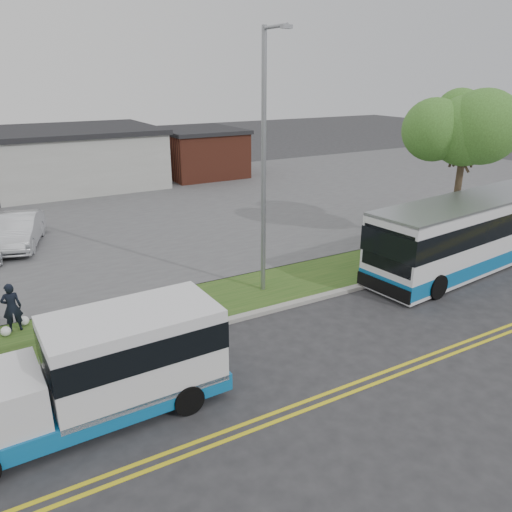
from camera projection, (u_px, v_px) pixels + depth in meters
ground at (227, 341)px, 16.02m from camera, size 140.00×140.00×0.00m
lane_line_north at (293, 406)px, 12.88m from camera, size 70.00×0.12×0.01m
lane_line_south at (300, 412)px, 12.64m from camera, size 70.00×0.12×0.01m
curb at (212, 325)px, 16.90m from camera, size 80.00×0.30×0.15m
verge at (192, 305)px, 18.37m from camera, size 80.00×3.30×0.10m
parking_lot at (100, 216)px, 29.87m from camera, size 80.00×25.00×0.10m
brick_wing at (199, 152)px, 41.45m from camera, size 6.30×7.30×3.90m
tree_east at (468, 117)px, 22.87m from camera, size 5.20×5.20×8.33m
streetlight_near at (265, 158)px, 17.85m from camera, size 0.35×1.53×9.50m
shuttle_bus at (108, 364)px, 12.18m from camera, size 6.88×2.47×2.61m
transit_bus at (471, 233)px, 21.65m from camera, size 11.46×3.82×3.12m
pedestrian at (12, 307)px, 16.20m from camera, size 0.63×0.43×1.67m
parked_car_a at (19, 230)px, 24.30m from camera, size 2.95×5.14×1.60m
grocery_bag_left at (6, 331)px, 16.09m from camera, size 0.32×0.32×0.32m
grocery_bag_right at (24, 321)px, 16.78m from camera, size 0.32×0.32×0.32m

